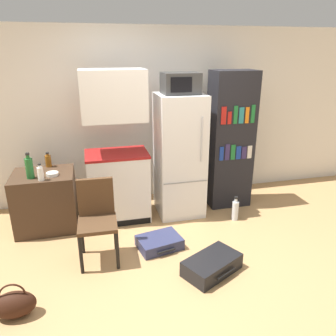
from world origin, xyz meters
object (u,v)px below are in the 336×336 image
(bookshelf, at_px, (230,141))
(bowl, at_px, (52,174))
(chair, at_px, (97,213))
(water_bottle_front, at_px, (235,210))
(kitchen_hutch, at_px, (117,155))
(bottle_amber_beer, at_px, (48,161))
(suitcase_large_flat, at_px, (159,242))
(microwave, at_px, (180,83))
(side_table, at_px, (46,201))
(bottle_milk_white, at_px, (40,173))
(bottle_green_tall, at_px, (29,168))
(suitcase_small_flat, at_px, (212,265))
(handbag, at_px, (14,304))
(refrigerator, at_px, (179,156))

(bookshelf, height_order, bowl, bookshelf)
(chair, xyz_separation_m, water_bottle_front, (1.80, 0.40, -0.38))
(kitchen_hutch, height_order, bottle_amber_beer, kitchen_hutch)
(suitcase_large_flat, bearing_deg, bookshelf, 25.24)
(microwave, distance_m, bottle_amber_beer, 1.95)
(bookshelf, xyz_separation_m, suitcase_large_flat, (-1.23, -0.93, -0.89))
(side_table, relative_size, chair, 0.83)
(bookshelf, relative_size, suitcase_large_flat, 3.53)
(bottle_milk_white, bearing_deg, suitcase_large_flat, -24.74)
(bottle_amber_beer, relative_size, suitcase_large_flat, 0.36)
(chair, bearing_deg, kitchen_hutch, 71.82)
(bottle_green_tall, xyz_separation_m, suitcase_small_flat, (1.82, -1.25, -0.78))
(bottle_amber_beer, height_order, bowl, bottle_amber_beer)
(side_table, xyz_separation_m, bookshelf, (2.51, 0.11, 0.59))
(kitchen_hutch, distance_m, handbag, 2.04)
(kitchen_hutch, xyz_separation_m, suitcase_large_flat, (0.37, -0.85, -0.82))
(suitcase_small_flat, height_order, water_bottle_front, water_bottle_front)
(microwave, relative_size, suitcase_large_flat, 0.83)
(water_bottle_front, bearing_deg, bottle_green_tall, 173.59)
(bottle_green_tall, height_order, chair, bottle_green_tall)
(microwave, relative_size, suitcase_small_flat, 0.66)
(bowl, bearing_deg, handbag, -100.49)
(bottle_milk_white, bearing_deg, bottle_green_tall, 140.58)
(bowl, bearing_deg, side_table, 142.13)
(suitcase_large_flat, relative_size, handbag, 1.50)
(bookshelf, height_order, handbag, bookshelf)
(suitcase_small_flat, bearing_deg, handbag, 157.26)
(side_table, distance_m, chair, 1.03)
(refrigerator, height_order, bottle_milk_white, refrigerator)
(refrigerator, xyz_separation_m, bottle_amber_beer, (-1.69, 0.23, -0.01))
(bottle_milk_white, height_order, suitcase_large_flat, bottle_milk_white)
(suitcase_large_flat, height_order, suitcase_small_flat, suitcase_small_flat)
(bowl, bearing_deg, water_bottle_front, -7.75)
(side_table, xyz_separation_m, bowl, (0.13, -0.10, 0.38))
(side_table, distance_m, kitchen_hutch, 1.05)
(handbag, bearing_deg, bowl, 79.51)
(refrigerator, bearing_deg, bottle_green_tall, -175.72)
(bottle_amber_beer, bearing_deg, microwave, -7.87)
(bottle_green_tall, height_order, bowl, bottle_green_tall)
(kitchen_hutch, bearing_deg, suitcase_large_flat, -66.81)
(water_bottle_front, bearing_deg, suitcase_large_flat, -160.22)
(chair, relative_size, suitcase_large_flat, 1.64)
(water_bottle_front, bearing_deg, bottle_milk_white, 175.75)
(chair, bearing_deg, suitcase_small_flat, -25.41)
(bowl, bearing_deg, chair, -56.08)
(bowl, bearing_deg, bottle_milk_white, -130.09)
(refrigerator, relative_size, handbag, 4.54)
(bookshelf, distance_m, bottle_amber_beer, 2.46)
(chair, height_order, water_bottle_front, chair)
(bottle_amber_beer, height_order, water_bottle_front, bottle_amber_beer)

